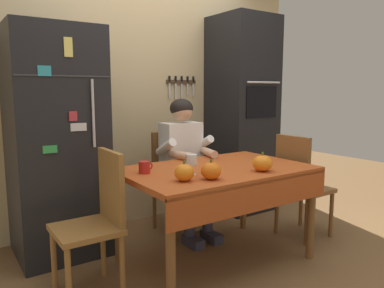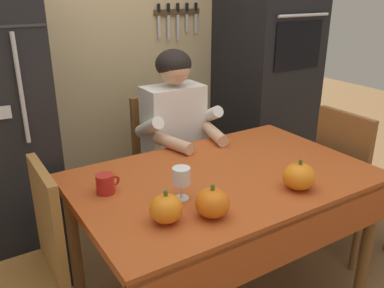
# 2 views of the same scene
# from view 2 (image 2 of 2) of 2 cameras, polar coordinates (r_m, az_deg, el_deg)

# --- Properties ---
(back_wall_assembly) EXTENTS (3.70, 0.13, 2.60)m
(back_wall_assembly) POSITION_cam_2_polar(r_m,az_deg,el_deg) (2.89, -9.75, 15.41)
(back_wall_assembly) COLOR #D1B784
(back_wall_assembly) RESTS_ON ground
(wall_oven) EXTENTS (0.60, 0.64, 2.10)m
(wall_oven) POSITION_cam_2_polar(r_m,az_deg,el_deg) (3.17, 10.39, 11.29)
(wall_oven) COLOR black
(wall_oven) RESTS_ON ground
(dining_table) EXTENTS (1.40, 0.90, 0.74)m
(dining_table) POSITION_cam_2_polar(r_m,az_deg,el_deg) (1.97, 4.80, -6.75)
(dining_table) COLOR brown
(dining_table) RESTS_ON ground
(chair_behind_person) EXTENTS (0.40, 0.40, 0.93)m
(chair_behind_person) POSITION_cam_2_polar(r_m,az_deg,el_deg) (2.69, -3.76, -2.24)
(chair_behind_person) COLOR brown
(chair_behind_person) RESTS_ON ground
(seated_person) EXTENTS (0.47, 0.55, 1.25)m
(seated_person) POSITION_cam_2_polar(r_m,az_deg,el_deg) (2.45, -1.76, 1.12)
(seated_person) COLOR #38384C
(seated_person) RESTS_ON ground
(chair_right_side) EXTENTS (0.40, 0.40, 0.93)m
(chair_right_side) POSITION_cam_2_polar(r_m,az_deg,el_deg) (2.61, 21.11, -4.40)
(chair_right_side) COLOR brown
(chair_right_side) RESTS_ON ground
(chair_left_side) EXTENTS (0.40, 0.40, 0.93)m
(chair_left_side) POSITION_cam_2_polar(r_m,az_deg,el_deg) (1.85, -21.86, -15.79)
(chair_left_side) COLOR #9E6B33
(chair_left_side) RESTS_ON ground
(coffee_mug) EXTENTS (0.11, 0.08, 0.09)m
(coffee_mug) POSITION_cam_2_polar(r_m,az_deg,el_deg) (1.80, -11.99, -5.45)
(coffee_mug) COLOR #B2231E
(coffee_mug) RESTS_ON dining_table
(wine_glass) EXTENTS (0.08, 0.08, 0.14)m
(wine_glass) POSITION_cam_2_polar(r_m,az_deg,el_deg) (1.69, -1.51, -4.68)
(wine_glass) COLOR white
(wine_glass) RESTS_ON dining_table
(pumpkin_large) EXTENTS (0.14, 0.14, 0.14)m
(pumpkin_large) POSITION_cam_2_polar(r_m,az_deg,el_deg) (1.59, 2.87, -8.23)
(pumpkin_large) COLOR orange
(pumpkin_large) RESTS_ON dining_table
(pumpkin_medium) EXTENTS (0.14, 0.14, 0.14)m
(pumpkin_medium) POSITION_cam_2_polar(r_m,az_deg,el_deg) (1.85, 14.73, -4.40)
(pumpkin_medium) COLOR orange
(pumpkin_medium) RESTS_ON dining_table
(pumpkin_small) EXTENTS (0.13, 0.13, 0.13)m
(pumpkin_small) POSITION_cam_2_polar(r_m,az_deg,el_deg) (1.56, -3.64, -9.01)
(pumpkin_small) COLOR orange
(pumpkin_small) RESTS_ON dining_table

